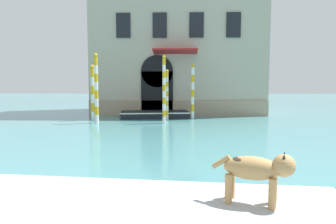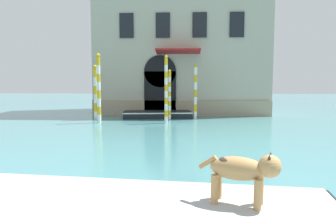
{
  "view_description": "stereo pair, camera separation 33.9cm",
  "coord_description": "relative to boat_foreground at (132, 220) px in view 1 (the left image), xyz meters",
  "views": [
    {
      "loc": [
        2.53,
        -0.25,
        2.64
      ],
      "look_at": [
        2.03,
        14.1,
        1.2
      ],
      "focal_mm": 35.0,
      "sensor_mm": 36.0,
      "label": 1
    },
    {
      "loc": [
        2.86,
        -0.24,
        2.64
      ],
      "look_at": [
        2.03,
        14.1,
        1.2
      ],
      "focal_mm": 35.0,
      "sensor_mm": 36.0,
      "label": 2
    }
  ],
  "objects": [
    {
      "name": "mooring_pole_3",
      "position": [
        -4.23,
        14.45,
        1.74
      ],
      "size": [
        0.24,
        0.24,
        4.18
      ],
      "color": "white",
      "rests_on": "ground_plane"
    },
    {
      "name": "dog_on_deck",
      "position": [
        1.97,
        -0.09,
        0.88
      ],
      "size": [
        1.23,
        0.65,
        0.85
      ],
      "rotation": [
        0.0,
        0.0,
        -0.33
      ],
      "color": "tan",
      "rests_on": "boat_foreground"
    },
    {
      "name": "boat_foreground",
      "position": [
        0.0,
        0.0,
        0.0
      ],
      "size": [
        7.37,
        3.06,
        0.69
      ],
      "rotation": [
        0.0,
        0.0,
        -0.09
      ],
      "color": "black",
      "rests_on": "ground_plane"
    },
    {
      "name": "boat_moored_near_palazzo",
      "position": [
        -0.93,
        17.25,
        -0.13
      ],
      "size": [
        4.84,
        2.42,
        0.45
      ],
      "rotation": [
        0.0,
        0.0,
        0.13
      ],
      "color": "black",
      "rests_on": "ground_plane"
    },
    {
      "name": "mooring_pole_1",
      "position": [
        -0.16,
        14.5,
        1.67
      ],
      "size": [
        0.19,
        0.19,
        4.05
      ],
      "color": "white",
      "rests_on": "ground_plane"
    },
    {
      "name": "palazzo_left",
      "position": [
        0.66,
        21.52,
        6.74
      ],
      "size": [
        12.97,
        7.4,
        14.25
      ],
      "color": "#B2A893",
      "rests_on": "ground_plane"
    },
    {
      "name": "mooring_pole_2",
      "position": [
        -0.03,
        16.12,
        1.28
      ],
      "size": [
        0.19,
        0.19,
        3.27
      ],
      "color": "white",
      "rests_on": "ground_plane"
    },
    {
      "name": "mooring_pole_0",
      "position": [
        -4.83,
        15.84,
        1.43
      ],
      "size": [
        0.25,
        0.25,
        3.56
      ],
      "color": "white",
      "rests_on": "ground_plane"
    },
    {
      "name": "mooring_pole_4",
      "position": [
        1.66,
        16.69,
        1.46
      ],
      "size": [
        0.22,
        0.22,
        3.62
      ],
      "color": "white",
      "rests_on": "ground_plane"
    }
  ]
}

